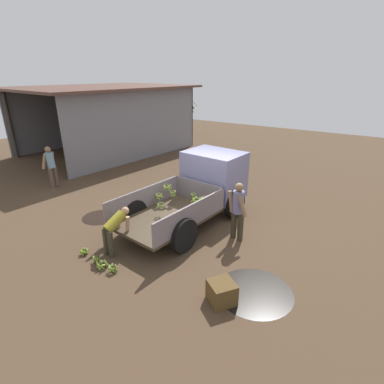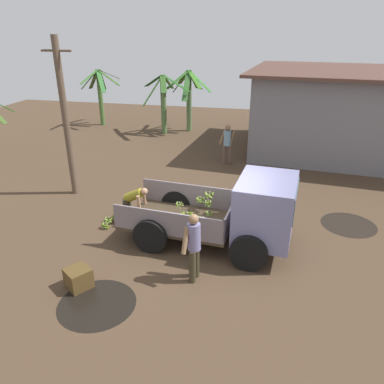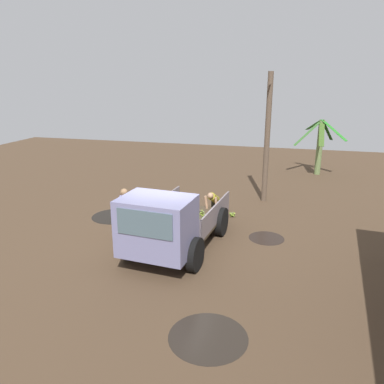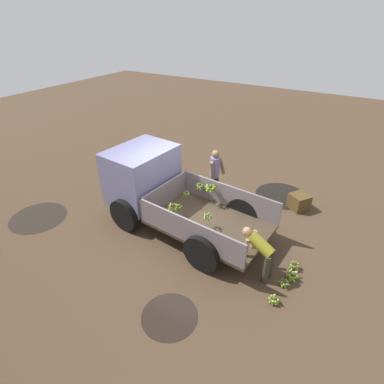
# 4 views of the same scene
# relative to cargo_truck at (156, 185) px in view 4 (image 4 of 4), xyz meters

# --- Properties ---
(ground) EXTENTS (36.00, 36.00, 0.00)m
(ground) POSITION_rel_cargo_truck_xyz_m (-0.70, -0.19, -1.01)
(ground) COLOR #4B3827
(mud_patch_0) EXTENTS (1.62, 1.62, 0.01)m
(mud_patch_0) POSITION_rel_cargo_truck_xyz_m (-2.75, -2.90, -1.01)
(mud_patch_0) COLOR black
(mud_patch_0) RESTS_ON ground
(mud_patch_1) EXTENTS (1.11, 1.11, 0.01)m
(mud_patch_1) POSITION_rel_cargo_truck_xyz_m (-2.18, 2.58, -1.01)
(mud_patch_1) COLOR black
(mud_patch_1) RESTS_ON ground
(mud_patch_2) EXTENTS (1.56, 1.56, 0.01)m
(mud_patch_2) POSITION_rel_cargo_truck_xyz_m (2.87, 1.83, -1.01)
(mud_patch_2) COLOR black
(mud_patch_2) RESTS_ON ground
(cargo_truck) EXTENTS (4.53, 2.45, 1.94)m
(cargo_truck) POSITION_rel_cargo_truck_xyz_m (0.00, 0.00, 0.00)
(cargo_truck) COLOR #433625
(cargo_truck) RESTS_ON ground
(person_foreground_visitor) EXTENTS (0.40, 0.66, 1.64)m
(person_foreground_visitor) POSITION_rel_cargo_truck_xyz_m (-0.98, -1.62, -0.10)
(person_foreground_visitor) COLOR #3A3322
(person_foreground_visitor) RESTS_ON ground
(person_worker_loading) EXTENTS (0.77, 0.52, 1.13)m
(person_worker_loading) POSITION_rel_cargo_truck_xyz_m (-3.25, 0.67, -0.33)
(person_worker_loading) COLOR #383424
(person_worker_loading) RESTS_ON ground
(banana_bunch_on_ground_0) EXTENTS (0.23, 0.25, 0.19)m
(banana_bunch_on_ground_0) POSITION_rel_cargo_truck_xyz_m (-3.92, 0.10, -0.90)
(banana_bunch_on_ground_0) COLOR #4A4330
(banana_bunch_on_ground_0) RESTS_ON ground
(banana_bunch_on_ground_1) EXTENTS (0.25, 0.23, 0.18)m
(banana_bunch_on_ground_1) POSITION_rel_cargo_truck_xyz_m (-3.81, 1.26, -0.92)
(banana_bunch_on_ground_1) COLOR brown
(banana_bunch_on_ground_1) RESTS_ON ground
(banana_bunch_on_ground_2) EXTENTS (0.23, 0.22, 0.19)m
(banana_bunch_on_ground_2) POSITION_rel_cargo_truck_xyz_m (-3.86, 0.72, -0.92)
(banana_bunch_on_ground_2) COLOR brown
(banana_bunch_on_ground_2) RESTS_ON ground
(banana_bunch_on_ground_3) EXTENTS (0.27, 0.27, 0.21)m
(banana_bunch_on_ground_3) POSITION_rel_cargo_truck_xyz_m (-3.96, 0.43, -0.90)
(banana_bunch_on_ground_3) COLOR brown
(banana_bunch_on_ground_3) RESTS_ON ground
(wooden_crate_0) EXTENTS (0.69, 0.69, 0.45)m
(wooden_crate_0) POSITION_rel_cargo_truck_xyz_m (-3.38, -2.45, -0.79)
(wooden_crate_0) COLOR #523C1D
(wooden_crate_0) RESTS_ON ground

